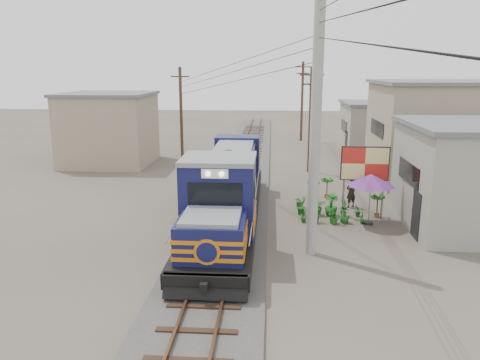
# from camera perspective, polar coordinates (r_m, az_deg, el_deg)

# --- Properties ---
(ground) EXTENTS (120.00, 120.00, 0.00)m
(ground) POSITION_cam_1_polar(r_m,az_deg,el_deg) (18.98, -2.20, -8.06)
(ground) COLOR #473F35
(ground) RESTS_ON ground
(ballast) EXTENTS (3.60, 70.00, 0.16)m
(ballast) POSITION_cam_1_polar(r_m,az_deg,el_deg) (28.46, -0.10, -0.46)
(ballast) COLOR #595651
(ballast) RESTS_ON ground
(track) EXTENTS (1.15, 70.00, 0.12)m
(track) POSITION_cam_1_polar(r_m,az_deg,el_deg) (28.41, -0.10, -0.11)
(track) COLOR #51331E
(track) RESTS_ON ground
(locomotive) EXTENTS (2.73, 14.82, 3.67)m
(locomotive) POSITION_cam_1_polar(r_m,az_deg,el_deg) (20.84, -1.52, -1.35)
(locomotive) COLOR black
(locomotive) RESTS_ON ground
(utility_pole_main) EXTENTS (0.40, 0.40, 10.00)m
(utility_pole_main) POSITION_cam_1_polar(r_m,az_deg,el_deg) (17.22, 9.21, 6.75)
(utility_pole_main) COLOR #9E9B93
(utility_pole_main) RESTS_ON ground
(wooden_pole_mid) EXTENTS (1.60, 0.24, 7.00)m
(wooden_pole_mid) POSITION_cam_1_polar(r_m,az_deg,el_deg) (31.81, 8.58, 7.48)
(wooden_pole_mid) COLOR #4C3826
(wooden_pole_mid) RESTS_ON ground
(wooden_pole_far) EXTENTS (1.60, 0.24, 7.50)m
(wooden_pole_far) POSITION_cam_1_polar(r_m,az_deg,el_deg) (45.73, 7.58, 9.67)
(wooden_pole_far) COLOR #4C3826
(wooden_pole_far) RESTS_ON ground
(wooden_pole_left) EXTENTS (1.60, 0.24, 7.00)m
(wooden_pole_left) POSITION_cam_1_polar(r_m,az_deg,el_deg) (36.35, -7.19, 8.27)
(wooden_pole_left) COLOR #4C3826
(wooden_pole_left) RESTS_ON ground
(power_lines) EXTENTS (9.65, 19.00, 3.30)m
(power_lines) POSITION_cam_1_polar(r_m,az_deg,el_deg) (26.11, -0.67, 14.85)
(power_lines) COLOR black
(power_lines) RESTS_ON ground
(shophouse_mid) EXTENTS (8.40, 7.35, 6.20)m
(shophouse_mid) POSITION_cam_1_polar(r_m,az_deg,el_deg) (31.62, 23.50, 5.43)
(shophouse_mid) COLOR gray
(shophouse_mid) RESTS_ON ground
(shophouse_back) EXTENTS (6.30, 6.30, 4.20)m
(shophouse_back) POSITION_cam_1_polar(r_m,az_deg,el_deg) (40.86, 16.77, 6.18)
(shophouse_back) COLOR gray
(shophouse_back) RESTS_ON ground
(shophouse_left) EXTENTS (6.30, 6.30, 5.20)m
(shophouse_left) POSITION_cam_1_polar(r_m,az_deg,el_deg) (35.85, -15.67, 6.09)
(shophouse_left) COLOR gray
(shophouse_left) RESTS_ON ground
(billboard) EXTENTS (2.22, 0.21, 3.43)m
(billboard) POSITION_cam_1_polar(r_m,az_deg,el_deg) (22.58, 14.97, 1.72)
(billboard) COLOR #99999E
(billboard) RESTS_ON ground
(market_umbrella) EXTENTS (2.75, 2.75, 2.35)m
(market_umbrella) POSITION_cam_1_polar(r_m,az_deg,el_deg) (21.74, 15.68, -0.04)
(market_umbrella) COLOR black
(market_umbrella) RESTS_ON ground
(vendor) EXTENTS (0.71, 0.65, 1.62)m
(vendor) POSITION_cam_1_polar(r_m,az_deg,el_deg) (24.47, 13.39, -1.43)
(vendor) COLOR black
(vendor) RESTS_ON ground
(plant_nursery) EXTENTS (3.27, 3.06, 1.08)m
(plant_nursery) POSITION_cam_1_polar(r_m,az_deg,el_deg) (22.68, 10.19, -3.45)
(plant_nursery) COLOR #1E5E1B
(plant_nursery) RESTS_ON ground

